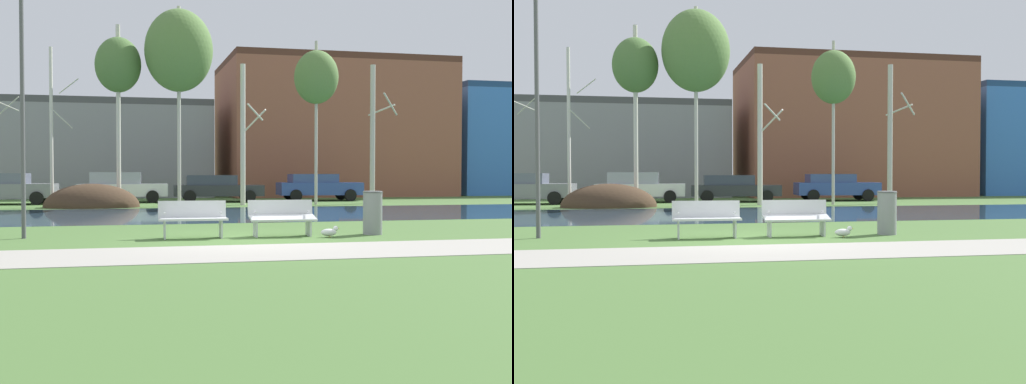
% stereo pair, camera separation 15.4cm
% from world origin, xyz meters
% --- Properties ---
extents(ground_plane, '(120.00, 120.00, 0.00)m').
position_xyz_m(ground_plane, '(0.00, 10.00, 0.00)').
color(ground_plane, '#476B33').
extents(paved_path_strip, '(60.00, 2.48, 0.01)m').
position_xyz_m(paved_path_strip, '(0.00, -2.19, 0.01)').
color(paved_path_strip, '#9E998E').
rests_on(paved_path_strip, ground).
extents(river_band, '(80.00, 8.52, 0.01)m').
position_xyz_m(river_band, '(0.00, 9.05, 0.00)').
color(river_band, '#2D475B').
rests_on(river_band, ground).
extents(soil_mound, '(4.20, 2.60, 2.09)m').
position_xyz_m(soil_mound, '(-4.02, 14.81, 0.00)').
color(soil_mound, '#423021').
rests_on(soil_mound, ground).
extents(bench_left, '(1.62, 0.61, 0.87)m').
position_xyz_m(bench_left, '(-1.07, 0.71, 0.47)').
color(bench_left, silver).
rests_on(bench_left, ground).
extents(bench_right, '(1.62, 0.61, 0.87)m').
position_xyz_m(bench_right, '(1.08, 0.71, 0.47)').
color(bench_right, silver).
rests_on(bench_right, ground).
extents(trash_bin, '(0.50, 0.50, 1.08)m').
position_xyz_m(trash_bin, '(3.40, 0.68, 0.56)').
color(trash_bin, gray).
rests_on(trash_bin, ground).
extents(seagull, '(0.47, 0.17, 0.27)m').
position_xyz_m(seagull, '(2.12, 0.21, 0.13)').
color(seagull, white).
rests_on(seagull, ground).
extents(streetlamp, '(0.32, 0.32, 5.90)m').
position_xyz_m(streetlamp, '(-4.93, 1.44, 3.88)').
color(streetlamp, '#4C4C51').
rests_on(streetlamp, ground).
extents(birch_left, '(1.27, 2.11, 7.07)m').
position_xyz_m(birch_left, '(-5.72, 15.15, 3.60)').
color(birch_left, beige).
rests_on(birch_left, ground).
extents(birch_center_left, '(2.09, 2.09, 8.28)m').
position_xyz_m(birch_center_left, '(-2.85, 15.61, 6.39)').
color(birch_center_left, beige).
rests_on(birch_center_left, ground).
extents(birch_center, '(3.11, 3.11, 9.08)m').
position_xyz_m(birch_center, '(-0.14, 14.92, 7.07)').
color(birch_center, beige).
rests_on(birch_center, ground).
extents(birch_center_right, '(1.24, 2.06, 6.66)m').
position_xyz_m(birch_center_right, '(2.93, 15.33, 3.37)').
color(birch_center_right, beige).
rests_on(birch_center_right, ground).
extents(birch_right, '(2.12, 2.12, 7.82)m').
position_xyz_m(birch_right, '(6.41, 15.00, 6.07)').
color(birch_right, '#BCB7A8').
rests_on(birch_right, ground).
extents(birch_far_right, '(1.40, 2.39, 6.86)m').
position_xyz_m(birch_far_right, '(9.49, 15.38, 3.51)').
color(birch_far_right, '#BCB7A8').
rests_on(birch_far_right, ground).
extents(parked_van_nearest_grey, '(4.53, 2.31, 1.51)m').
position_xyz_m(parked_van_nearest_grey, '(-8.19, 18.45, 0.80)').
color(parked_van_nearest_grey, slate).
rests_on(parked_van_nearest_grey, ground).
extents(parked_sedan_second_white, '(4.60, 2.14, 1.56)m').
position_xyz_m(parked_sedan_second_white, '(-2.75, 19.18, 0.81)').
color(parked_sedan_second_white, silver).
rests_on(parked_sedan_second_white, ground).
extents(parked_hatch_third_dark, '(4.72, 2.14, 1.40)m').
position_xyz_m(parked_hatch_third_dark, '(2.11, 18.64, 0.75)').
color(parked_hatch_third_dark, '#282B30').
rests_on(parked_hatch_third_dark, ground).
extents(parked_wagon_fourth_blue, '(4.62, 2.20, 1.46)m').
position_xyz_m(parked_wagon_fourth_blue, '(7.78, 19.06, 0.78)').
color(parked_wagon_fourth_blue, '#2D4793').
rests_on(parked_wagon_fourth_blue, ground).
extents(building_grey_warehouse, '(15.87, 6.93, 6.00)m').
position_xyz_m(building_grey_warehouse, '(-5.13, 27.58, 3.00)').
color(building_grey_warehouse, gray).
rests_on(building_grey_warehouse, ground).
extents(building_brick_low, '(14.59, 9.09, 8.95)m').
position_xyz_m(building_brick_low, '(11.22, 27.22, 4.48)').
color(building_brick_low, brown).
rests_on(building_brick_low, ground).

